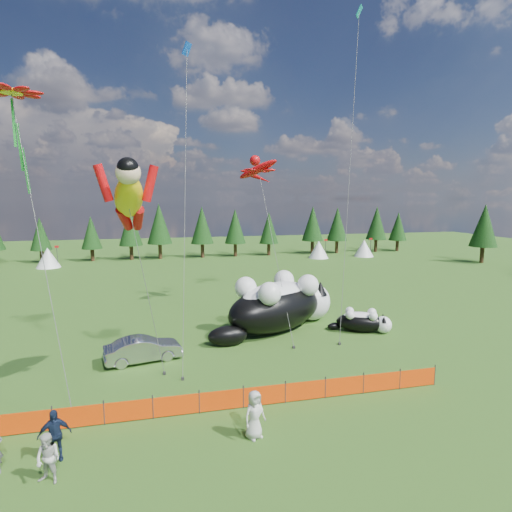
# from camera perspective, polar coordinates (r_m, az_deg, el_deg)

# --- Properties ---
(ground) EXTENTS (160.00, 160.00, 0.00)m
(ground) POSITION_cam_1_polar(r_m,az_deg,el_deg) (22.05, -6.10, -17.37)
(ground) COLOR #10370A
(ground) RESTS_ON ground
(safety_fence) EXTENTS (22.06, 0.06, 1.10)m
(safety_fence) POSITION_cam_1_polar(r_m,az_deg,el_deg) (19.16, -4.94, -19.83)
(safety_fence) COLOR #262626
(safety_fence) RESTS_ON ground
(tree_line) EXTENTS (90.00, 4.00, 8.00)m
(tree_line) POSITION_cam_1_polar(r_m,az_deg,el_deg) (65.04, -11.06, 3.18)
(tree_line) COLOR black
(tree_line) RESTS_ON ground
(festival_tents) EXTENTS (50.00, 3.20, 2.80)m
(festival_tents) POSITION_cam_1_polar(r_m,az_deg,el_deg) (61.76, -0.57, 0.65)
(festival_tents) COLOR white
(festival_tents) RESTS_ON ground
(cat_large) EXTENTS (10.26, 7.50, 4.04)m
(cat_large) POSITION_cam_1_polar(r_m,az_deg,el_deg) (29.33, 3.58, -6.80)
(cat_large) COLOR black
(cat_large) RESTS_ON ground
(cat_small) EXTENTS (4.28, 2.87, 1.64)m
(cat_small) POSITION_cam_1_polar(r_m,az_deg,el_deg) (30.04, 15.05, -8.97)
(cat_small) COLOR black
(cat_small) RESTS_ON ground
(car) EXTENTS (4.64, 2.43, 1.45)m
(car) POSITION_cam_1_polar(r_m,az_deg,el_deg) (24.97, -15.80, -12.69)
(car) COLOR #B0AFB4
(car) RESTS_ON ground
(spectator_b) EXTENTS (0.99, 0.81, 1.76)m
(spectator_b) POSITION_cam_1_polar(r_m,az_deg,el_deg) (16.49, -27.58, -24.30)
(spectator_b) COLOR beige
(spectator_b) RESTS_ON ground
(spectator_c) EXTENTS (1.25, 0.84, 1.94)m
(spectator_c) POSITION_cam_1_polar(r_m,az_deg,el_deg) (17.52, -26.85, -21.86)
(spectator_c) COLOR #141F37
(spectator_c) RESTS_ON ground
(spectator_e) EXTENTS (1.13, 0.97, 1.96)m
(spectator_e) POSITION_cam_1_polar(r_m,az_deg,el_deg) (17.08, -0.21, -21.71)
(spectator_e) COLOR beige
(spectator_e) RESTS_ON ground
(superhero_kite) EXTENTS (4.30, 4.61, 11.53)m
(superhero_kite) POSITION_cam_1_polar(r_m,az_deg,el_deg) (19.34, -17.73, 7.93)
(superhero_kite) COLOR yellow
(superhero_kite) RESTS_ON ground
(gecko_kite) EXTENTS (6.03, 14.17, 16.22)m
(gecko_kite) POSITION_cam_1_polar(r_m,az_deg,el_deg) (35.34, 0.25, 12.27)
(gecko_kite) COLOR red
(gecko_kite) RESTS_ON ground
(flower_kite) EXTENTS (4.19, 5.14, 14.55)m
(flower_kite) POSITION_cam_1_polar(r_m,az_deg,el_deg) (21.58, -31.53, 18.92)
(flower_kite) COLOR red
(flower_kite) RESTS_ON ground
(diamond_kite_a) EXTENTS (1.46, 5.95, 19.40)m
(diamond_kite_a) POSITION_cam_1_polar(r_m,az_deg,el_deg) (26.65, -9.88, 25.35)
(diamond_kite_a) COLOR blue
(diamond_kite_a) RESTS_ON ground
(diamond_kite_b) EXTENTS (4.49, 7.37, 24.88)m
(diamond_kite_b) POSITION_cam_1_polar(r_m,az_deg,el_deg) (35.47, 14.42, 29.15)
(diamond_kite_b) COLOR #0DA198
(diamond_kite_b) RESTS_ON ground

